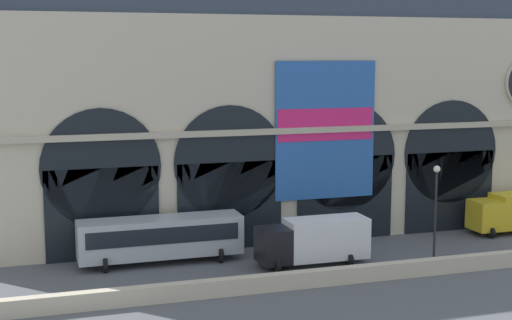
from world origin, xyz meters
TOP-DOWN VIEW (x-y plane):
  - ground_plane at (0.00, 0.00)m, footprint 200.00×200.00m
  - quay_parapet_wall at (0.00, -5.03)m, footprint 90.00×0.70m
  - station_building at (0.03, 7.53)m, footprint 46.92×5.48m
  - bus_midwest at (-9.97, 2.85)m, footprint 11.00×3.25m
  - box_truck_center at (-0.32, -0.73)m, footprint 7.50×2.91m
  - street_lamp_quayside at (6.68, -4.23)m, footprint 0.44×0.44m

SIDE VIEW (x-z plane):
  - ground_plane at x=0.00m, z-range 0.00..0.00m
  - quay_parapet_wall at x=0.00m, z-range 0.00..1.02m
  - box_truck_center at x=-0.32m, z-range 0.14..3.26m
  - bus_midwest at x=-9.97m, z-range 0.23..3.33m
  - street_lamp_quayside at x=6.68m, z-range 0.96..7.86m
  - station_building at x=0.03m, z-range -0.30..20.44m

